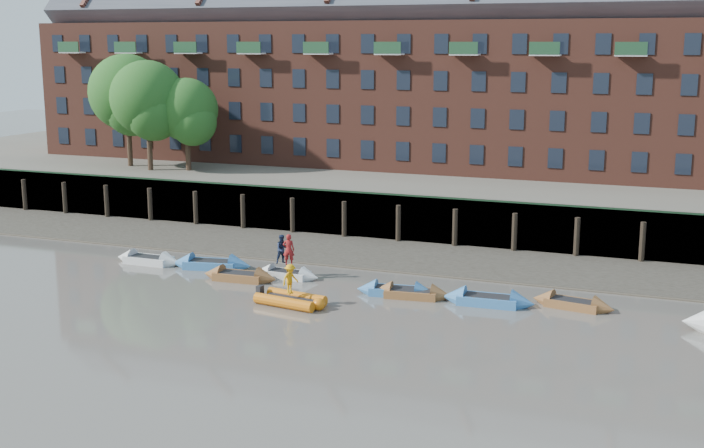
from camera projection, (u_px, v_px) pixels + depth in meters
The scene contains 19 objects.
ground at pixel (292, 345), 40.21m from camera, with size 220.00×220.00×0.00m, color #605B54.
foreshore at pixel (410, 257), 56.67m from camera, with size 110.00×8.00×0.50m, color #3D382F.
mud_band at pixel (393, 269), 53.56m from camera, with size 110.00×1.60×0.10m, color #4C4336.
river_wall at pixel (429, 220), 60.35m from camera, with size 110.00×1.23×3.30m.
bank_terrace at pixel (475, 189), 72.80m from camera, with size 110.00×28.00×3.20m, color #5E594D.
apartment_terrace at pixel (481, 51), 71.42m from camera, with size 80.60×15.56×20.98m.
tree_cluster at pixel (147, 98), 72.36m from camera, with size 11.76×7.74×9.40m.
rowboat_0 at pixel (149, 260), 54.90m from camera, with size 4.60×1.37×1.33m.
rowboat_1 at pixel (211, 264), 53.73m from camera, with size 5.18×2.33×1.45m.
rowboat_2 at pixel (240, 276), 51.06m from camera, with size 4.65×1.58×1.33m.
rowboat_3 at pixel (287, 274), 51.63m from camera, with size 4.12×1.39×1.18m.
rowboat_4 at pixel (396, 291), 48.08m from camera, with size 4.50×1.81×1.27m.
rowboat_5 at pixel (411, 294), 47.63m from camera, with size 4.50×1.74×1.27m.
rowboat_6 at pixel (488, 300), 46.32m from camera, with size 4.94×1.64×1.41m.
rowboat_7 at pixel (573, 304), 45.77m from camera, with size 4.48×2.01×1.26m.
rib_tender at pixel (293, 300), 46.22m from camera, with size 3.96×2.35×0.67m.
person_rower_a at pixel (289, 250), 51.18m from camera, with size 0.68×0.45×1.86m, color maroon.
person_rower_b at pixel (282, 249), 51.59m from camera, with size 0.84×0.65×1.72m, color #19233F.
person_rib_crew at pixel (290, 279), 46.03m from camera, with size 1.03×0.59×1.59m, color orange.
Camera 1 is at (16.25, -34.73, 13.60)m, focal length 45.00 mm.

